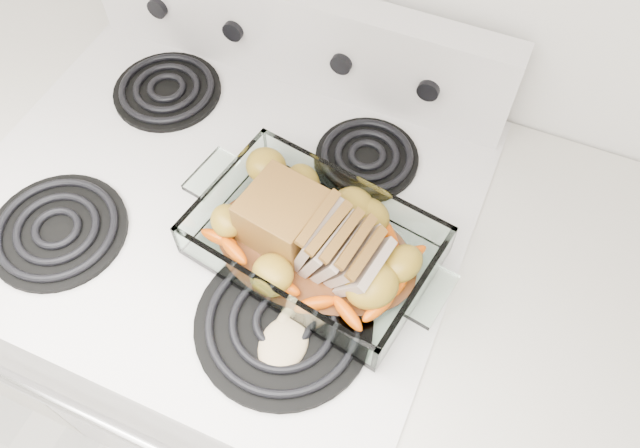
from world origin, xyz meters
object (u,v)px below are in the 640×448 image
at_px(electric_range, 247,313).
at_px(baking_dish, 315,246).
at_px(counter_right, 545,439).
at_px(counter_left, 6,217).
at_px(pork_roast, 301,230).

xyz_separation_m(electric_range, baking_dish, (0.18, -0.04, 0.48)).
height_order(electric_range, counter_right, electric_range).
distance_m(counter_right, baking_dish, 0.69).
bearing_deg(baking_dish, counter_right, 14.35).
xyz_separation_m(counter_left, counter_right, (1.33, 0.00, 0.00)).
bearing_deg(counter_left, counter_right, 0.00).
bearing_deg(electric_range, baking_dish, -12.63).
relative_size(baking_dish, pork_roast, 1.55).
distance_m(counter_left, pork_roast, 0.98).
relative_size(counter_left, counter_right, 1.00).
bearing_deg(baking_dish, counter_left, -173.11).
distance_m(electric_range, baking_dish, 0.52).
relative_size(electric_range, baking_dish, 3.31).
bearing_deg(electric_range, pork_roast, -14.20).
bearing_deg(counter_left, electric_range, 0.10).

